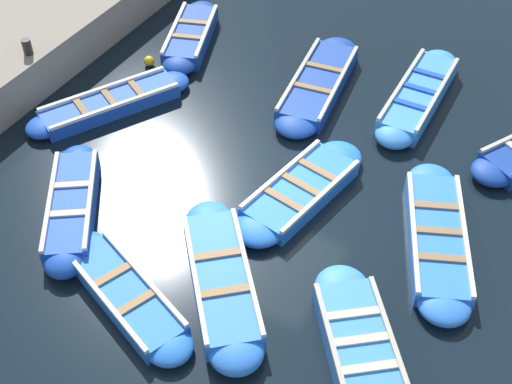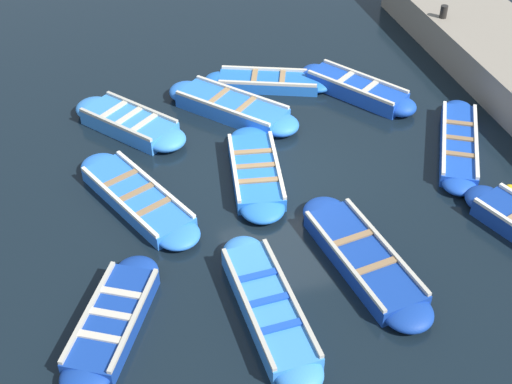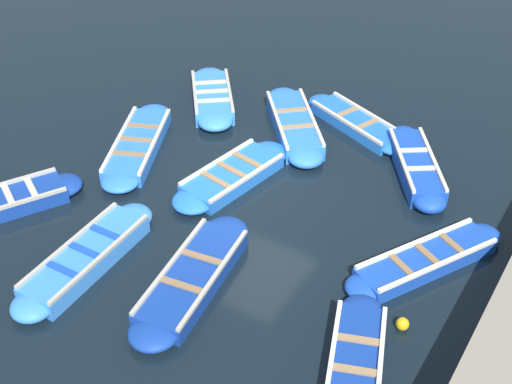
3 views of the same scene
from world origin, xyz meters
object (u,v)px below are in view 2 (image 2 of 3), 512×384
object	(u,v)px
boat_alongside	(269,308)
boat_stern_in	(363,259)
boat_far_corner	(113,321)
boat_broadside	(268,82)
boat_drifting	(256,172)
bollard_mid_south	(444,12)
boat_outer_right	(129,123)
boat_mid_row	(137,198)
buoy_orange_near	(510,190)
boat_near_quay	(232,108)
boat_tucked	(357,89)
boat_outer_left	(459,144)

from	to	relation	value
boat_alongside	boat_stern_in	world-z (taller)	boat_alongside
boat_stern_in	boat_far_corner	bearing A→B (deg)	-178.06
boat_broadside	boat_stern_in	size ratio (longest dim) A/B	0.86
boat_broadside	boat_far_corner	bearing A→B (deg)	-125.91
boat_drifting	bollard_mid_south	bearing A→B (deg)	32.04
boat_broadside	boat_drifting	bearing A→B (deg)	-111.63
boat_outer_right	boat_drifting	bearing A→B (deg)	-48.06
boat_mid_row	boat_alongside	xyz separation A→B (m)	(1.74, -3.72, 0.03)
bollard_mid_south	buoy_orange_near	xyz separation A→B (m)	(-1.61, -6.30, -1.03)
boat_near_quay	boat_mid_row	bearing A→B (deg)	-135.70
boat_tucked	buoy_orange_near	size ratio (longest dim) A/B	13.01
boat_near_quay	buoy_orange_near	size ratio (longest dim) A/B	13.76
boat_broadside	boat_outer_left	xyz separation A→B (m)	(3.39, -3.95, 0.01)
boat_alongside	boat_near_quay	bearing A→B (deg)	80.55
boat_tucked	boat_mid_row	bearing A→B (deg)	-156.53
boat_outer_right	bollard_mid_south	xyz separation A→B (m)	(9.05, 1.53, 0.95)
boat_far_corner	bollard_mid_south	distance (m)	12.79
boat_broadside	boat_tucked	distance (m)	2.31
boat_alongside	boat_far_corner	size ratio (longest dim) A/B	1.18
boat_mid_row	boat_near_quay	distance (m)	3.94
boat_mid_row	boat_far_corner	distance (m)	3.35
boat_outer_left	buoy_orange_near	world-z (taller)	boat_outer_left
boat_outer_right	boat_far_corner	bearing A→B (deg)	-101.59
boat_mid_row	bollard_mid_south	xyz separation A→B (m)	(9.32, 4.33, 0.99)
boat_outer_right	boat_alongside	world-z (taller)	boat_outer_right
boat_mid_row	boat_near_quay	world-z (taller)	boat_near_quay
boat_near_quay	boat_far_corner	size ratio (longest dim) A/B	1.04
boat_broadside	boat_mid_row	size ratio (longest dim) A/B	0.88
buoy_orange_near	boat_alongside	bearing A→B (deg)	-163.74
boat_alongside	buoy_orange_near	bearing A→B (deg)	16.26
boat_alongside	boat_stern_in	xyz separation A→B (m)	(2.10, 0.67, -0.02)
boat_tucked	boat_stern_in	bearing A→B (deg)	-111.71
boat_near_quay	boat_outer_right	world-z (taller)	boat_near_quay
boat_mid_row	boat_far_corner	bearing A→B (deg)	-106.64
boat_outer_right	buoy_orange_near	xyz separation A→B (m)	(7.44, -4.78, -0.07)
boat_alongside	bollard_mid_south	distance (m)	11.09
boat_near_quay	boat_outer_left	xyz separation A→B (m)	(4.65, -2.95, -0.04)
boat_alongside	buoy_orange_near	xyz separation A→B (m)	(5.97, 1.74, -0.07)
boat_outer_left	buoy_orange_near	size ratio (longest dim) A/B	14.87
bollard_mid_south	buoy_orange_near	bearing A→B (deg)	-104.34
boat_near_quay	boat_drifting	world-z (taller)	boat_near_quay
boat_far_corner	bollard_mid_south	bearing A→B (deg)	36.24
boat_near_quay	buoy_orange_near	bearing A→B (deg)	-44.00
buoy_orange_near	boat_stern_in	bearing A→B (deg)	-164.51
boat_stern_in	boat_broadside	bearing A→B (deg)	88.04
boat_drifting	boat_far_corner	bearing A→B (deg)	-137.06
boat_outer_left	boat_tucked	distance (m)	3.16
boat_stern_in	boat_far_corner	distance (m)	4.81
boat_alongside	bollard_mid_south	xyz separation A→B (m)	(7.58, 8.04, 0.96)
boat_stern_in	boat_outer_right	bearing A→B (deg)	121.43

